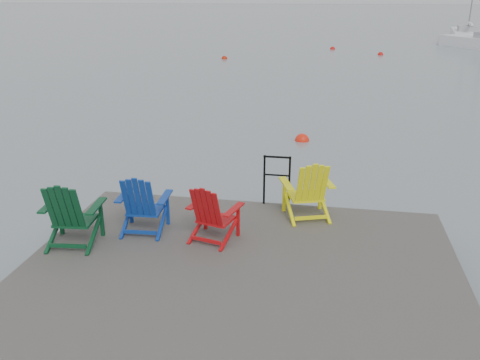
% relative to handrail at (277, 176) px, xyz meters
% --- Properties ---
extents(ground, '(400.00, 400.00, 0.00)m').
position_rel_handrail_xyz_m(ground, '(-0.25, -2.45, -1.04)').
color(ground, slate).
rests_on(ground, ground).
extents(dock, '(6.00, 5.00, 1.40)m').
position_rel_handrail_xyz_m(dock, '(-0.25, -2.45, -0.69)').
color(dock, '#2D2A28').
rests_on(dock, ground).
extents(handrail, '(0.48, 0.04, 0.90)m').
position_rel_handrail_xyz_m(handrail, '(0.00, 0.00, 0.00)').
color(handrail, black).
rests_on(handrail, dock).
extents(chair_green, '(0.88, 0.82, 1.03)m').
position_rel_handrail_xyz_m(chair_green, '(-2.79, -2.06, -0.02)').
color(chair_green, '#0B3F20').
rests_on(chair_green, dock).
extents(chair_blue, '(0.81, 0.76, 0.97)m').
position_rel_handrail_xyz_m(chair_blue, '(-1.92, -1.46, -0.05)').
color(chair_blue, '#0E3594').
rests_on(chair_blue, dock).
extents(chair_red, '(0.84, 0.80, 0.91)m').
position_rel_handrail_xyz_m(chair_red, '(-0.80, -1.55, -0.08)').
color(chair_red, '#B90D11').
rests_on(chair_red, dock).
extents(chair_yellow, '(0.96, 0.92, 1.02)m').
position_rel_handrail_xyz_m(chair_yellow, '(0.57, -0.48, -0.03)').
color(chair_yellow, '#FFFB0E').
rests_on(chair_yellow, dock).
extents(sailboat_mid, '(4.10, 10.14, 13.42)m').
position_rel_handrail_xyz_m(sailboat_mid, '(12.75, 42.08, -0.69)').
color(sailboat_mid, white).
rests_on(sailboat_mid, ground).
extents(buoy_a, '(0.41, 0.41, 0.41)m').
position_rel_handrail_xyz_m(buoy_a, '(0.11, 5.98, -1.04)').
color(buoy_a, red).
rests_on(buoy_a, ground).
extents(buoy_b, '(0.39, 0.39, 0.39)m').
position_rel_handrail_xyz_m(buoy_b, '(-6.01, 24.39, -1.04)').
color(buoy_b, red).
rests_on(buoy_b, ground).
extents(buoy_c, '(0.39, 0.39, 0.39)m').
position_rel_handrail_xyz_m(buoy_c, '(4.08, 28.42, -1.04)').
color(buoy_c, red).
rests_on(buoy_c, ground).
extents(buoy_d, '(0.39, 0.39, 0.39)m').
position_rel_handrail_xyz_m(buoy_d, '(0.82, 31.56, -1.04)').
color(buoy_d, red).
rests_on(buoy_d, ground).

